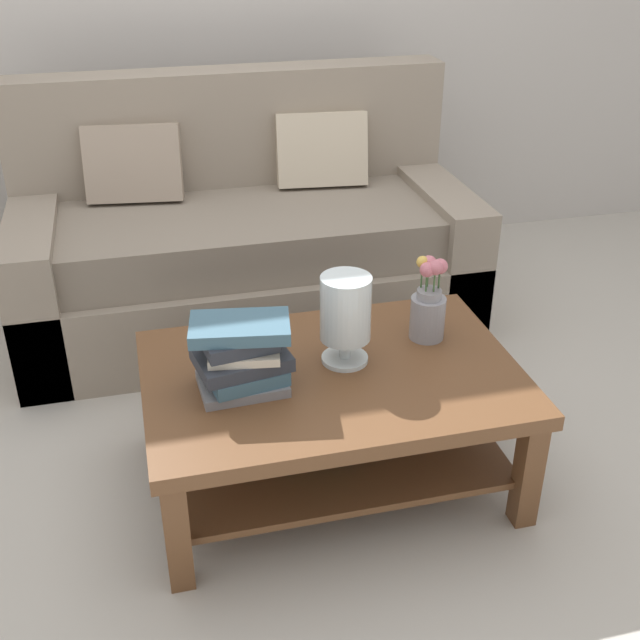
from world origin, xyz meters
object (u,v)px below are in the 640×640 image
at_px(coffee_table, 331,402).
at_px(book_stack_main, 242,355).
at_px(glass_hurricane_vase, 345,312).
at_px(flower_pitcher, 428,305).
at_px(couch, 244,244).

height_order(coffee_table, book_stack_main, book_stack_main).
bearing_deg(glass_hurricane_vase, coffee_table, -140.28).
bearing_deg(flower_pitcher, coffee_table, -160.49).
xyz_separation_m(coffee_table, glass_hurricane_vase, (0.06, 0.05, 0.29)).
xyz_separation_m(couch, glass_hurricane_vase, (0.14, -1.15, 0.24)).
distance_m(coffee_table, flower_pitcher, 0.45).
xyz_separation_m(book_stack_main, flower_pitcher, (0.64, 0.15, 0.01)).
height_order(glass_hurricane_vase, flower_pitcher, glass_hurricane_vase).
height_order(couch, book_stack_main, couch).
distance_m(couch, flower_pitcher, 1.17).
height_order(coffee_table, glass_hurricane_vase, glass_hurricane_vase).
xyz_separation_m(coffee_table, flower_pitcher, (0.36, 0.13, 0.24)).
relative_size(couch, coffee_table, 1.65).
xyz_separation_m(couch, coffee_table, (0.08, -1.20, -0.05)).
relative_size(couch, book_stack_main, 6.15).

